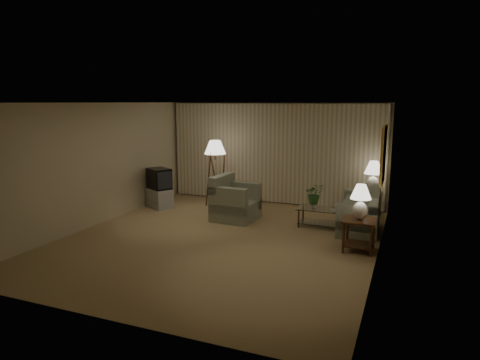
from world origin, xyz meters
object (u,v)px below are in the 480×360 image
object	(u,v)px
table_lamp_near	(361,199)
crt_tv	(159,179)
tv_cabinet	(160,198)
ottoman	(236,202)
table_lamp_far	(373,174)
coffee_table	(321,215)
sofa	(359,214)
vase	(314,205)
armchair	(236,202)
floor_lamp	(215,172)
side_table_near	(359,229)
side_table_far	(372,201)

from	to	relation	value
table_lamp_near	crt_tv	xyz separation A→B (m)	(-5.20, 1.46, -0.22)
tv_cabinet	ottoman	size ratio (longest dim) A/B	1.33
table_lamp_far	coffee_table	xyz separation A→B (m)	(-0.96, -1.34, -0.76)
sofa	ottoman	bearing A→B (deg)	-102.86
sofa	table_lamp_near	size ratio (longest dim) A/B	2.55
vase	armchair	bearing A→B (deg)	-176.14
coffee_table	ottoman	xyz separation A→B (m)	(-2.30, 0.69, -0.07)
table_lamp_near	crt_tv	world-z (taller)	table_lamp_near
tv_cabinet	floor_lamp	xyz separation A→B (m)	(1.25, 0.75, 0.66)
crt_tv	vase	size ratio (longest dim) A/B	5.30
table_lamp_near	tv_cabinet	xyz separation A→B (m)	(-5.20, 1.46, -0.73)
table_lamp_far	crt_tv	distance (m)	5.33
table_lamp_far	vase	bearing A→B (deg)	-129.64
side_table_near	tv_cabinet	bearing A→B (deg)	164.32
armchair	table_lamp_far	size ratio (longest dim) A/B	1.47
table_lamp_near	table_lamp_far	world-z (taller)	table_lamp_far
table_lamp_near	crt_tv	size ratio (longest dim) A/B	0.86
crt_tv	ottoman	bearing A→B (deg)	44.07
tv_cabinet	coffee_table	bearing A→B (deg)	27.21
armchair	coffee_table	bearing A→B (deg)	-82.57
sofa	tv_cabinet	size ratio (longest dim) A/B	1.99
table_lamp_near	vase	distance (m)	1.74
table_lamp_far	coffee_table	bearing A→B (deg)	-125.60
crt_tv	vase	bearing A→B (deg)	27.11
side_table_near	vase	xyz separation A→B (m)	(-1.11, 1.25, 0.07)
table_lamp_near	side_table_far	bearing A→B (deg)	90.00
floor_lamp	coffee_table	bearing A→B (deg)	-17.73
sofa	vase	world-z (taller)	sofa
table_lamp_far	floor_lamp	xyz separation A→B (m)	(-3.95, -0.38, -0.13)
side_table_far	table_lamp_far	distance (m)	0.65
side_table_near	table_lamp_near	bearing A→B (deg)	180.00
table_lamp_near	vase	size ratio (longest dim) A/B	4.55
side_table_near	vase	distance (m)	1.67
coffee_table	crt_tv	distance (m)	4.28
table_lamp_far	armchair	bearing A→B (deg)	-153.48
floor_lamp	tv_cabinet	bearing A→B (deg)	-149.25
coffee_table	crt_tv	bearing A→B (deg)	177.18
sofa	ottoman	xyz separation A→B (m)	(-3.11, 0.59, -0.15)
sofa	armchair	size ratio (longest dim) A/B	1.51
tv_cabinet	crt_tv	bearing A→B (deg)	0.00
side_table_far	coffee_table	xyz separation A→B (m)	(-0.96, -1.34, -0.12)
table_lamp_near	floor_lamp	distance (m)	4.52
floor_lamp	ottoman	size ratio (longest dim) A/B	2.76
side_table_near	coffee_table	distance (m)	1.58
armchair	tv_cabinet	world-z (taller)	armchair
side_table_far	floor_lamp	size ratio (longest dim) A/B	0.35
side_table_near	ottoman	distance (m)	3.80
tv_cabinet	crt_tv	world-z (taller)	crt_tv
ottoman	vase	world-z (taller)	vase
side_table_far	ottoman	world-z (taller)	side_table_far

